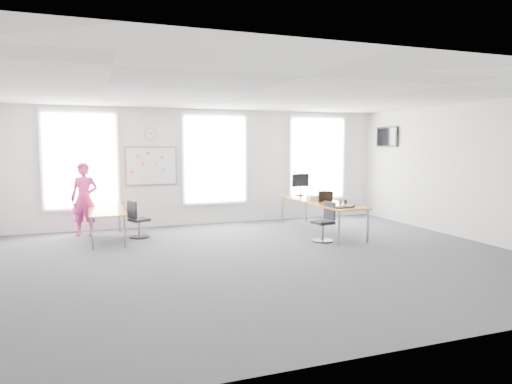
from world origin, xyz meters
name	(u,v)px	position (x,y,z in m)	size (l,w,h in m)	color
floor	(256,259)	(0.00, 0.00, 0.00)	(10.00, 10.00, 0.00)	#2C2D32
ceiling	(256,92)	(0.00, 0.00, 3.00)	(10.00, 10.00, 0.00)	white
wall_back	(204,167)	(0.00, 4.00, 1.50)	(10.00, 10.00, 0.00)	white
wall_front	(397,204)	(0.00, -4.00, 1.50)	(10.00, 10.00, 0.00)	white
wall_right	(473,172)	(5.00, 0.00, 1.50)	(10.00, 10.00, 0.00)	white
window_left	(81,161)	(-3.00, 3.97, 1.70)	(1.60, 0.06, 2.20)	white
window_mid	(215,159)	(0.30, 3.97, 1.70)	(1.60, 0.06, 2.20)	white
window_right	(317,158)	(3.30, 3.97, 1.70)	(1.60, 0.06, 2.20)	white
desk_right	(320,203)	(2.36, 1.97, 0.70)	(0.82, 3.06, 0.75)	#B96F24
desk_left	(107,212)	(-2.49, 2.68, 0.62)	(0.74, 1.85, 0.67)	#B96F24
chair_right	(325,224)	(1.93, 0.96, 0.37)	(0.46, 0.46, 0.85)	black
chair_left	(137,222)	(-1.85, 2.71, 0.37)	(0.50, 0.50, 0.84)	black
person	(84,199)	(-2.94, 3.40, 0.84)	(0.62, 0.40, 1.69)	#D22B7A
whiteboard	(151,166)	(-1.35, 3.97, 1.55)	(1.20, 0.03, 0.90)	white
wall_clock	(151,134)	(-1.35, 3.97, 2.35)	(0.30, 0.30, 0.04)	gray
tv	(387,137)	(4.95, 3.00, 2.30)	(0.06, 0.90, 0.55)	black
keyboard	(343,207)	(2.24, 0.71, 0.76)	(0.46, 0.16, 0.02)	black
mouse	(353,206)	(2.52, 0.78, 0.77)	(0.07, 0.11, 0.04)	black
lens_cap	(344,205)	(2.46, 1.05, 0.75)	(0.06, 0.06, 0.01)	black
headphones	(343,202)	(2.55, 1.28, 0.79)	(0.17, 0.09, 0.10)	black
laptop_sleeve	(326,197)	(2.37, 1.74, 0.87)	(0.32, 0.22, 0.26)	black
paper_stack	(315,198)	(2.26, 2.09, 0.80)	(0.33, 0.25, 0.11)	beige
monitor	(300,182)	(2.41, 3.19, 1.09)	(0.52, 0.21, 0.58)	black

